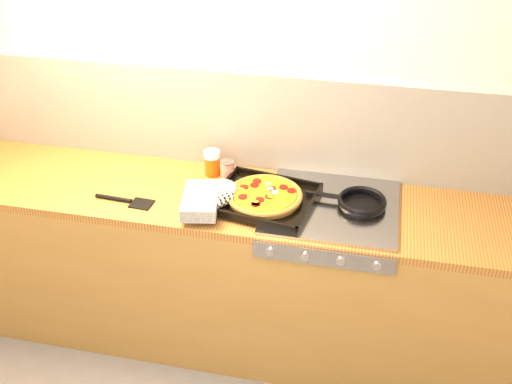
% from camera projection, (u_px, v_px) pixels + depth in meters
% --- Properties ---
extents(room_shell, '(3.20, 3.20, 3.20)m').
position_uv_depth(room_shell, '(249.00, 122.00, 2.92)').
color(room_shell, white).
rests_on(room_shell, ground).
extents(counter_run, '(3.20, 0.62, 0.90)m').
position_uv_depth(counter_run, '(238.00, 270.00, 3.05)').
color(counter_run, olive).
rests_on(counter_run, ground).
extents(stovetop, '(0.60, 0.56, 0.02)m').
position_uv_depth(stovetop, '(332.00, 207.00, 2.73)').
color(stovetop, '#9C9DA2').
rests_on(stovetop, counter_run).
extents(pizza_on_tray, '(0.62, 0.49, 0.08)m').
position_uv_depth(pizza_on_tray, '(248.00, 197.00, 2.73)').
color(pizza_on_tray, black).
rests_on(pizza_on_tray, stovetop).
extents(frying_pan, '(0.37, 0.24, 0.04)m').
position_uv_depth(frying_pan, '(361.00, 202.00, 2.71)').
color(frying_pan, black).
rests_on(frying_pan, stovetop).
extents(tomato_can, '(0.08, 0.08, 0.10)m').
position_uv_depth(tomato_can, '(227.00, 170.00, 2.92)').
color(tomato_can, '#B0120E').
rests_on(tomato_can, counter_run).
extents(juice_glass, '(0.08, 0.08, 0.13)m').
position_uv_depth(juice_glass, '(212.00, 163.00, 2.95)').
color(juice_glass, '#C94A0B').
rests_on(juice_glass, counter_run).
extents(wooden_spoon, '(0.30, 0.07, 0.02)m').
position_uv_depth(wooden_spoon, '(281.00, 180.00, 2.92)').
color(wooden_spoon, '#A47445').
rests_on(wooden_spoon, counter_run).
extents(black_spatula, '(0.28, 0.09, 0.02)m').
position_uv_depth(black_spatula, '(125.00, 201.00, 2.77)').
color(black_spatula, black).
rests_on(black_spatula, counter_run).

